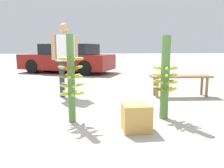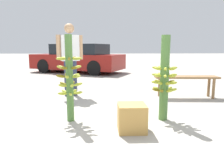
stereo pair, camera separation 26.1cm
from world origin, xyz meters
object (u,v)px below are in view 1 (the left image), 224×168
banana_stalk_left (71,78)px  produce_crate (136,117)px  parked_car (68,59)px  vendor_person (65,53)px  banana_stalk_center (165,78)px  market_bench (181,79)px

banana_stalk_left → produce_crate: bearing=-27.0°
banana_stalk_left → parked_car: bearing=95.4°
produce_crate → vendor_person: bearing=116.9°
vendor_person → banana_stalk_center: bearing=-67.4°
parked_car → produce_crate: (1.52, -7.21, -0.44)m
banana_stalk_center → produce_crate: 0.85m
vendor_person → market_bench: 2.68m
banana_stalk_left → parked_car: banana_stalk_left is taller
banana_stalk_left → vendor_person: vendor_person is taller
produce_crate → market_bench: bearing=52.9°
banana_stalk_center → market_bench: size_ratio=0.93×
produce_crate → parked_car: bearing=101.9°
banana_stalk_left → produce_crate: banana_stalk_left is taller
vendor_person → parked_car: vendor_person is taller
vendor_person → produce_crate: bearing=-83.8°
market_bench → banana_stalk_left: bearing=-144.2°
market_bench → produce_crate: market_bench is taller
banana_stalk_left → vendor_person: bearing=98.0°
parked_car → market_bench: bearing=-125.8°
banana_stalk_left → banana_stalk_center: bearing=0.0°
banana_stalk_center → produce_crate: size_ratio=3.52×
vendor_person → parked_car: size_ratio=0.37×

